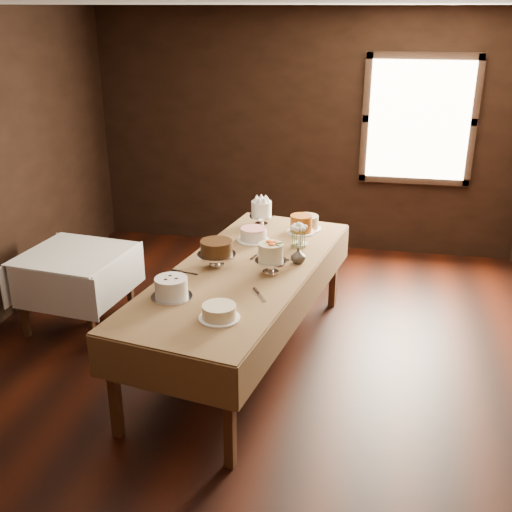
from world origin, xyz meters
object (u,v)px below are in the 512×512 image
object	(u,v)px
cake_meringue	(261,214)
cake_cream	(219,312)
display_table	(243,276)
cake_lattice	(253,235)
cake_server_b	(262,298)
cake_swirl	(171,288)
side_table	(74,262)
flower_vase	(298,256)
cake_caramel	(301,232)
cake_server_d	(297,259)
cake_flowers	(271,260)
cake_server_e	(189,273)
cake_chocolate	(217,254)
cake_speckled	(306,223)
cake_server_c	(259,253)

from	to	relation	value
cake_meringue	cake_cream	xyz separation A→B (m)	(0.09, -1.94, -0.06)
display_table	cake_lattice	size ratio (longest dim) A/B	9.70
display_table	cake_server_b	size ratio (longest dim) A/B	11.84
cake_swirl	side_table	bearing A→B (deg)	143.89
cake_swirl	flower_vase	size ratio (longest dim) A/B	2.36
display_table	cake_caramel	xyz separation A→B (m)	(0.38, 0.61, 0.18)
display_table	cake_server_d	xyz separation A→B (m)	(0.39, 0.28, 0.07)
cake_flowers	cake_server_e	xyz separation A→B (m)	(-0.62, -0.14, -0.11)
cake_caramel	cake_chocolate	xyz separation A→B (m)	(-0.60, -0.60, -0.02)
cake_meringue	cake_server_d	distance (m)	0.92
side_table	flower_vase	world-z (taller)	flower_vase
cake_caramel	cake_cream	distance (m)	1.52
side_table	cake_server_b	size ratio (longest dim) A/B	4.00
cake_chocolate	cake_server_b	distance (m)	0.70
cake_meringue	flower_vase	size ratio (longest dim) A/B	1.93
flower_vase	cake_speckled	bearing A→B (deg)	92.54
cake_meringue	cake_flowers	world-z (taller)	cake_flowers
cake_server_c	cake_caramel	bearing A→B (deg)	-37.70
cake_meringue	display_table	bearing A→B (deg)	-86.66
cake_meringue	cake_swirl	size ratio (longest dim) A/B	0.82
cake_chocolate	cake_server_c	bearing A→B (deg)	50.32
cake_lattice	cake_server_c	size ratio (longest dim) A/B	1.22
cake_lattice	cake_server_e	bearing A→B (deg)	-112.79
cake_server_d	flower_vase	size ratio (longest dim) A/B	1.88
cake_flowers	cake_swirl	world-z (taller)	cake_flowers
cake_meringue	cake_server_d	size ratio (longest dim) A/B	1.03
cake_speckled	cake_server_e	bearing A→B (deg)	-122.21
side_table	cake_swirl	bearing A→B (deg)	-36.11
cake_server_b	cake_speckled	bearing A→B (deg)	144.88
cake_cream	display_table	bearing A→B (deg)	91.89
cake_caramel	cake_swirl	world-z (taller)	cake_caramel
cake_cream	cake_server_b	xyz separation A→B (m)	(0.22, 0.37, -0.04)
cake_cream	cake_server_b	bearing A→B (deg)	59.52
cake_swirl	cake_server_c	xyz separation A→B (m)	(0.45, 0.97, -0.07)
cake_swirl	cake_server_e	world-z (taller)	cake_swirl
cake_server_c	cake_server_e	distance (m)	0.70
cake_meringue	cake_chocolate	distance (m)	1.07
cake_meringue	cake_server_e	bearing A→B (deg)	-104.79
cake_swirl	cake_cream	bearing A→B (deg)	-30.77
cake_server_e	cake_lattice	bearing A→B (deg)	79.56
cake_chocolate	cake_swirl	world-z (taller)	cake_chocolate
cake_flowers	cake_server_c	world-z (taller)	cake_flowers
cake_cream	cake_meringue	bearing A→B (deg)	92.69
cake_server_c	flower_vase	distance (m)	0.39
side_table	flower_vase	xyz separation A→B (m)	(2.04, -0.09, 0.25)
cake_swirl	cake_server_d	size ratio (longest dim) A/B	1.25
side_table	cake_speckled	world-z (taller)	cake_speckled
cake_chocolate	cake_server_d	bearing A→B (deg)	23.53
side_table	cake_swirl	xyz separation A→B (m)	(1.24, -0.90, 0.26)
cake_swirl	cake_server_d	distance (m)	1.20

